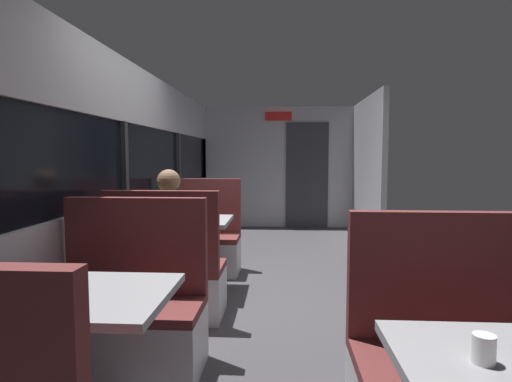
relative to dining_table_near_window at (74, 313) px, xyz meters
The scene contains 13 objects.
ground_plane 2.36m from the dining_table_near_window, 66.82° to the left, with size 3.30×9.20×0.02m, color #423F44.
carriage_window_panel_left 2.21m from the dining_table_near_window, 104.90° to the left, with size 0.09×8.48×2.30m.
carriage_end_bulkhead 6.38m from the dining_table_near_window, 81.37° to the left, with size 2.90×0.11×2.30m.
carriage_aisle_panel_right 5.63m from the dining_table_near_window, 65.26° to the left, with size 0.08×2.40×2.30m, color #B2B2B7.
dining_table_near_window is the anchor object (origin of this frame).
bench_near_window_facing_entry 0.77m from the dining_table_near_window, 90.00° to the left, with size 0.95×0.50×1.10m.
dining_table_mid_window 2.29m from the dining_table_near_window, 90.00° to the left, with size 0.90×0.70×0.74m.
bench_mid_window_facing_end 1.62m from the dining_table_near_window, 90.00° to the left, with size 0.95×0.50×1.10m.
bench_mid_window_facing_entry 3.01m from the dining_table_near_window, 90.00° to the left, with size 0.95×0.50×1.10m.
bench_front_aisle_facing_entry 1.82m from the dining_table_near_window, ahead, with size 0.95×0.50×1.10m.
seated_passenger 1.67m from the dining_table_near_window, 90.00° to the left, with size 0.47×0.55×1.26m.
coffee_cup_primary 1.71m from the dining_table_near_window, 19.88° to the right, with size 0.07×0.07×0.09m.
coffee_cup_secondary 2.46m from the dining_table_near_window, 92.50° to the left, with size 0.07×0.07×0.09m.
Camera 1 is at (0.08, -3.97, 1.38)m, focal length 29.70 mm.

